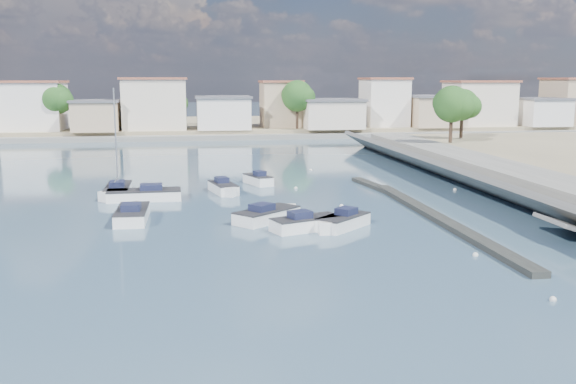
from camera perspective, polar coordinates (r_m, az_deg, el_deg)
The scene contains 16 objects.
ground at distance 71.68m, azimuth -1.00°, elevation 2.41°, with size 400.00×400.00×0.00m, color #2F485E.
seawall_walkway at distance 52.39m, azimuth 23.79°, elevation -0.28°, with size 5.00×90.00×1.80m, color slate.
breakwater at distance 47.06m, azimuth 11.93°, elevation -1.62°, with size 2.00×31.02×0.35m.
far_shore_land at distance 123.09m, azimuth -4.28°, elevation 5.89°, with size 160.00×40.00×1.40m, color gray.
far_shore_quay at distance 102.26m, azimuth -3.35°, elevation 4.90°, with size 160.00×2.50×0.80m, color slate.
far_town at distance 109.32m, azimuth 1.97°, elevation 7.62°, with size 113.01×12.80×8.35m.
shore_trees at distance 100.19m, azimuth 1.58°, elevation 8.14°, with size 74.56×38.32×7.92m.
motorboat_a at distance 45.05m, azimuth -13.64°, elevation -1.94°, with size 2.10×5.75×1.48m.
motorboat_b at distance 43.48m, azimuth -1.66°, elevation -2.08°, with size 4.92×4.60×1.48m.
motorboat_c at distance 52.12m, azimuth -13.00°, elevation -0.31°, with size 6.46×2.39×1.48m.
motorboat_d at distance 41.28m, azimuth 4.71°, elevation -2.77°, with size 4.19×4.13×1.48m.
motorboat_f at distance 58.77m, azimuth -2.77°, elevation 1.09°, with size 2.59×4.03×1.48m.
motorboat_g at distance 54.21m, azimuth -5.71°, elevation 0.29°, with size 2.51×4.75×1.48m.
motorboat_h at distance 40.97m, azimuth 1.90°, elevation -2.84°, with size 5.02×3.22×1.48m.
sailboat at distance 55.03m, azimuth -14.84°, elevation 0.19°, with size 2.02×6.26×9.00m.
mooring_buoys at distance 48.79m, azimuth 8.50°, elevation -1.25°, with size 13.80×41.16×0.31m.
Camera 1 is at (-9.56, -30.41, 9.49)m, focal length 40.00 mm.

